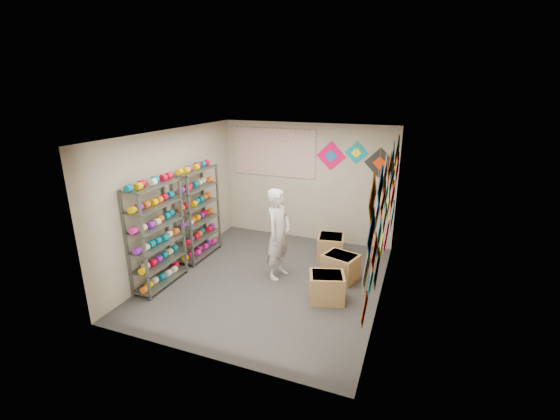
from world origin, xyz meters
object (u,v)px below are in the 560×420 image
at_px(carton_a, 327,287).
at_px(carton_b, 340,267).
at_px(carton_c, 331,247).
at_px(shelf_rack_back, 198,214).
at_px(shelf_rack_front, 157,236).
at_px(shopkeeper, 278,234).

relative_size(carton_a, carton_b, 0.96).
xyz_separation_m(carton_a, carton_c, (-0.32, 1.60, 0.02)).
bearing_deg(carton_b, carton_a, -76.97).
bearing_deg(shelf_rack_back, carton_b, 1.49).
bearing_deg(shelf_rack_front, shopkeeper, 29.40).
bearing_deg(carton_a, carton_c, 83.49).
height_order(shopkeeper, carton_a, shopkeeper).
distance_m(shelf_rack_front, shopkeeper, 2.16).
height_order(shopkeeper, carton_b, shopkeeper).
relative_size(shelf_rack_back, carton_a, 3.31).
bearing_deg(carton_b, shelf_rack_back, -161.38).
height_order(shopkeeper, carton_c, shopkeeper).
distance_m(shelf_rack_back, carton_a, 3.12).
relative_size(shelf_rack_front, shelf_rack_back, 1.00).
relative_size(carton_b, carton_c, 1.02).
distance_m(carton_b, carton_c, 0.87).
distance_m(shelf_rack_front, carton_b, 3.38).
bearing_deg(carton_b, shopkeeper, -147.07).
xyz_separation_m(shopkeeper, carton_a, (1.06, -0.50, -0.62)).
distance_m(shelf_rack_front, carton_c, 3.47).
bearing_deg(shopkeeper, carton_c, -25.22).
xyz_separation_m(shelf_rack_front, shopkeeper, (1.88, 1.06, -0.09)).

